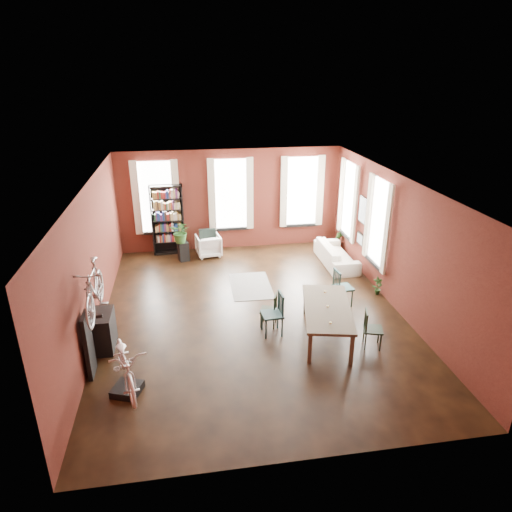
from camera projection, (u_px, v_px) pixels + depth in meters
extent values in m
plane|color=black|center=(252.00, 314.00, 10.96)|extent=(9.00, 9.00, 0.00)
cube|color=silver|center=(252.00, 183.00, 9.74)|extent=(7.00, 9.00, 0.04)
cube|color=#491712|center=(231.00, 200.00, 14.46)|extent=(7.00, 0.04, 3.20)
cube|color=#491712|center=(302.00, 373.00, 6.25)|extent=(7.00, 0.04, 3.20)
cube|color=#491712|center=(92.00, 262.00, 9.84)|extent=(0.04, 9.00, 3.20)
cube|color=#491712|center=(397.00, 243.00, 10.87)|extent=(0.04, 9.00, 3.20)
cube|color=white|center=(156.00, 197.00, 14.02)|extent=(1.00, 0.04, 2.20)
cube|color=beige|center=(156.00, 198.00, 13.95)|extent=(1.40, 0.06, 2.30)
cube|color=white|center=(231.00, 194.00, 14.36)|extent=(1.00, 0.04, 2.20)
cube|color=beige|center=(231.00, 195.00, 14.29)|extent=(1.40, 0.06, 2.30)
cube|color=white|center=(302.00, 191.00, 14.70)|extent=(1.00, 0.04, 2.20)
cube|color=beige|center=(302.00, 192.00, 14.63)|extent=(1.40, 0.06, 2.30)
cube|color=white|center=(380.00, 223.00, 11.70)|extent=(0.04, 1.00, 2.20)
cube|color=beige|center=(377.00, 223.00, 11.69)|extent=(0.06, 1.40, 2.30)
cube|color=white|center=(350.00, 200.00, 13.71)|extent=(0.04, 1.00, 2.20)
cube|color=beige|center=(348.00, 200.00, 13.70)|extent=(0.06, 1.40, 2.30)
cube|color=black|center=(363.00, 210.00, 12.70)|extent=(0.04, 0.55, 0.75)
cube|color=black|center=(361.00, 239.00, 13.03)|extent=(0.04, 0.45, 0.35)
cube|color=brown|center=(326.00, 322.00, 9.90)|extent=(1.42, 2.31, 0.73)
cube|color=#1B3A3B|center=(272.00, 314.00, 9.98)|extent=(0.47, 0.47, 0.97)
cube|color=black|center=(269.00, 310.00, 10.33)|extent=(0.47, 0.47, 0.79)
cube|color=black|center=(373.00, 329.00, 9.54)|extent=(0.47, 0.47, 0.83)
cube|color=#1C3E3C|center=(343.00, 287.00, 11.23)|extent=(0.47, 0.47, 0.94)
cube|color=black|center=(168.00, 220.00, 14.17)|extent=(1.00, 0.32, 2.20)
imported|color=white|center=(208.00, 244.00, 14.24)|extent=(0.81, 0.77, 0.74)
imported|color=beige|center=(337.00, 251.00, 13.62)|extent=(0.61, 2.08, 0.81)
cube|color=black|center=(251.00, 286.00, 12.36)|extent=(1.09, 1.72, 0.01)
cube|color=black|center=(127.00, 389.00, 8.28)|extent=(0.62, 0.62, 0.14)
cube|color=black|center=(89.00, 345.00, 8.57)|extent=(0.16, 0.60, 1.30)
cube|color=black|center=(104.00, 331.00, 9.51)|extent=(0.40, 0.80, 0.80)
cube|color=black|center=(183.00, 251.00, 13.90)|extent=(0.37, 0.37, 0.59)
imported|color=#346227|center=(337.00, 245.00, 14.78)|extent=(0.51, 0.74, 0.30)
imported|color=#244F1F|center=(377.00, 291.00, 11.88)|extent=(0.30, 0.50, 0.17)
imported|color=silver|center=(123.00, 344.00, 7.94)|extent=(0.83, 1.06, 1.77)
imported|color=#A5A8AD|center=(92.00, 272.00, 8.04)|extent=(0.47, 1.00, 1.66)
imported|color=#2E6327|center=(181.00, 234.00, 13.66)|extent=(0.80, 0.84, 0.53)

